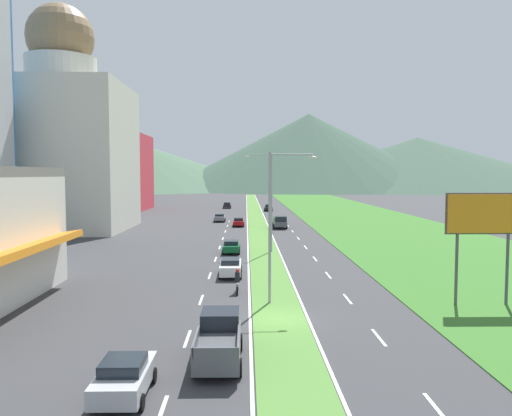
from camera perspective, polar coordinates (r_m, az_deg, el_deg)
ground_plane at (r=30.99m, az=2.63°, el=-12.46°), size 600.00×600.00×0.00m
grass_median at (r=90.11m, az=0.11°, el=-1.64°), size 3.20×240.00×0.06m
grass_verge_right at (r=92.88m, az=12.93°, el=-1.57°), size 24.00×240.00×0.06m
lane_dash_left_1 at (r=20.18m, az=-10.67°, el=-21.78°), size 0.16×2.80×0.01m
lane_dash_left_2 at (r=27.78m, az=-7.77°, el=-14.43°), size 0.16×2.80×0.01m
lane_dash_left_3 at (r=35.68m, az=-6.22°, el=-10.27°), size 0.16×2.80×0.01m
lane_dash_left_4 at (r=43.71m, az=-5.26°, el=-7.63°), size 0.16×2.80×0.01m
lane_dash_left_5 at (r=51.81m, az=-4.60°, el=-5.80°), size 0.16×2.80×0.01m
lane_dash_left_6 at (r=59.96m, az=-4.13°, el=-4.47°), size 0.16×2.80×0.01m
lane_dash_left_7 at (r=68.14m, az=-3.77°, el=-3.46°), size 0.16×2.80×0.01m
lane_dash_left_8 at (r=76.33m, az=-3.49°, el=-2.67°), size 0.16×2.80×0.01m
lane_dash_left_9 at (r=84.54m, az=-3.26°, el=-2.03°), size 0.16×2.80×0.01m
lane_dash_left_10 at (r=92.76m, az=-3.07°, el=-1.50°), size 0.16×2.80×0.01m
lane_dash_right_1 at (r=21.16m, az=19.86°, el=-20.68°), size 0.16×2.80×0.01m
lane_dash_right_2 at (r=28.50m, az=13.72°, el=-14.03°), size 0.16×2.80×0.01m
lane_dash_right_3 at (r=36.24m, az=10.32°, el=-10.09°), size 0.16×2.80×0.01m
lane_dash_right_4 at (r=44.17m, az=8.17°, el=-7.53°), size 0.16×2.80×0.01m
lane_dash_right_5 at (r=52.20m, az=6.70°, el=-5.74°), size 0.16×2.80×0.01m
lane_dash_right_6 at (r=60.30m, az=5.63°, el=-4.43°), size 0.16×2.80×0.01m
lane_dash_right_7 at (r=68.43m, az=4.81°, el=-3.43°), size 0.16×2.80×0.01m
lane_dash_right_8 at (r=76.60m, az=4.17°, el=-2.65°), size 0.16×2.80×0.01m
lane_dash_right_9 at (r=84.78m, az=3.65°, el=-2.01°), size 0.16×2.80×0.01m
lane_dash_right_10 at (r=92.97m, az=3.22°, el=-1.49°), size 0.16×2.80×0.01m
edge_line_median_left at (r=90.09m, az=-1.00°, el=-1.65°), size 0.16×240.00×0.01m
edge_line_median_right at (r=90.17m, az=1.23°, el=-1.65°), size 0.16×240.00×0.01m
domed_building at (r=84.08m, az=-21.00°, el=7.01°), size 19.56×19.56×34.52m
midrise_colored at (r=127.50m, az=-16.14°, el=3.89°), size 17.75×17.75×18.09m
hill_far_left at (r=309.01m, az=-15.85°, el=5.04°), size 192.62×192.62×31.32m
hill_far_center at (r=291.83m, az=5.99°, el=6.38°), size 165.94×165.94×42.87m
hill_far_right at (r=309.88m, az=17.78°, el=4.86°), size 188.31×188.31×29.82m
street_lamp_near at (r=33.59m, az=2.14°, el=-1.07°), size 3.23×0.28×10.15m
street_lamp_mid at (r=55.75m, az=1.48°, el=1.32°), size 3.00×0.44×10.97m
billboard_roadside at (r=36.25m, az=24.36°, el=-1.24°), size 5.04×0.28×7.48m
car_0 at (r=43.40m, az=-2.89°, el=-6.65°), size 1.91×4.69×1.51m
car_1 at (r=91.99m, az=-4.13°, el=-1.09°), size 2.02×4.18×1.41m
car_2 at (r=55.74m, az=-2.81°, el=-4.36°), size 1.91×4.23×1.40m
car_3 at (r=118.21m, az=1.41°, el=0.04°), size 1.88×4.55×1.54m
car_4 at (r=127.45m, az=-3.29°, el=0.31°), size 1.98×4.36×1.50m
car_5 at (r=21.40m, az=-14.68°, el=-17.98°), size 1.99×4.05×1.56m
car_7 at (r=83.83m, az=-1.98°, el=-1.57°), size 1.86×4.52×1.42m
pickup_truck_0 at (r=80.87m, az=2.72°, el=-1.60°), size 2.18×5.40×2.00m
pickup_truck_1 at (r=24.42m, az=-4.21°, el=-14.60°), size 2.18×5.40×2.00m
motorcycle_rider at (r=37.23m, az=-2.12°, el=-8.48°), size 0.36×2.00×1.80m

